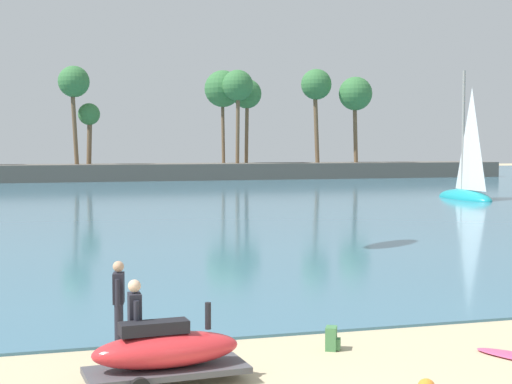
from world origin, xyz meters
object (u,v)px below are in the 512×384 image
backpack_near_kite (332,339)px  person_rigging_by_gear (135,326)px  person_at_waterline (119,301)px  sailboat_near_shore (466,187)px  watercraft_on_trailer (165,353)px

backpack_near_kite → person_rigging_by_gear: bearing=-167.0°
backpack_near_kite → person_at_waterline: bearing=161.9°
backpack_near_kite → sailboat_near_shore: sailboat_near_shore is taller
person_at_waterline → backpack_near_kite: (3.82, -1.25, -0.69)m
person_at_waterline → sailboat_near_shore: 43.39m
watercraft_on_trailer → sailboat_near_shore: (27.19, 35.90, 0.41)m
backpack_near_kite → sailboat_near_shore: (23.83, 34.68, 0.72)m
backpack_near_kite → sailboat_near_shore: 42.08m
watercraft_on_trailer → sailboat_near_shore: bearing=52.9°
person_rigging_by_gear → sailboat_near_shore: (27.63, 35.55, 0.03)m
sailboat_near_shore → watercraft_on_trailer: bearing=-127.1°
person_rigging_by_gear → backpack_near_kite: (3.80, 0.88, -0.69)m
person_rigging_by_gear → person_at_waterline: (-0.03, 2.12, 0.00)m
watercraft_on_trailer → person_rigging_by_gear: (-0.44, 0.34, 0.38)m
watercraft_on_trailer → backpack_near_kite: watercraft_on_trailer is taller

